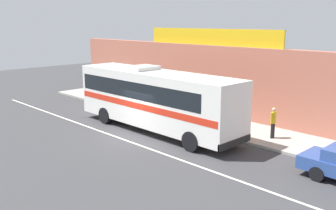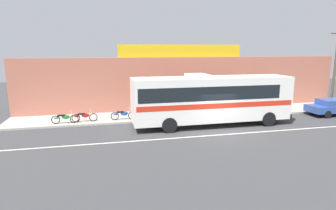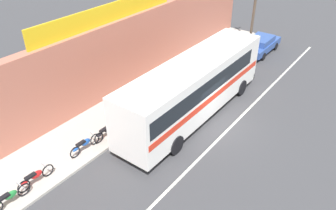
{
  "view_description": "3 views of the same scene",
  "coord_description": "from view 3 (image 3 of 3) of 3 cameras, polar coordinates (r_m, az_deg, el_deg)",
  "views": [
    {
      "loc": [
        15.99,
        -12.9,
        6.39
      ],
      "look_at": [
        -0.0,
        2.7,
        1.4
      ],
      "focal_mm": 40.17,
      "sensor_mm": 36.0,
      "label": 1
    },
    {
      "loc": [
        -7.58,
        -17.08,
        5.49
      ],
      "look_at": [
        -3.2,
        1.84,
        1.61
      ],
      "focal_mm": 29.9,
      "sensor_mm": 36.0,
      "label": 2
    },
    {
      "loc": [
        -14.22,
        -7.16,
        11.33
      ],
      "look_at": [
        -1.31,
        2.51,
        1.04
      ],
      "focal_mm": 35.55,
      "sensor_mm": 36.0,
      "label": 3
    }
  ],
  "objects": [
    {
      "name": "storefront_billboard",
      "position": [
        20.72,
        -10.06,
        15.27
      ],
      "size": [
        11.23,
        0.12,
        1.1
      ],
      "primitive_type": "cube",
      "color": "gold",
      "rests_on": "storefront_facade"
    },
    {
      "name": "sidewalk_slab",
      "position": [
        21.95,
        -3.56,
        1.59
      ],
      "size": [
        30.0,
        3.6,
        0.14
      ],
      "primitive_type": "cube",
      "color": "#A8A399",
      "rests_on": "ground_plane"
    },
    {
      "name": "ground_plane",
      "position": [
        19.54,
        8.25,
        -3.31
      ],
      "size": [
        70.0,
        70.0,
        0.0
      ],
      "primitive_type": "plane",
      "color": "#3A3A3D"
    },
    {
      "name": "intercity_bus",
      "position": [
        19.07,
        4.41,
        3.36
      ],
      "size": [
        11.57,
        2.68,
        3.78
      ],
      "color": "white",
      "rests_on": "ground_plane"
    },
    {
      "name": "motorcycle_purple",
      "position": [
        16.43,
        -21.84,
        -11.34
      ],
      "size": [
        1.88,
        0.56,
        0.94
      ],
      "color": "black",
      "rests_on": "sidewalk_slab"
    },
    {
      "name": "pedestrian_far_left",
      "position": [
        21.08,
        -2.84,
        3.61
      ],
      "size": [
        0.3,
        0.48,
        1.73
      ],
      "color": "black",
      "rests_on": "sidewalk_slab"
    },
    {
      "name": "motorcycle_black",
      "position": [
        15.93,
        -25.6,
        -14.1
      ],
      "size": [
        1.9,
        0.56,
        0.94
      ],
      "color": "black",
      "rests_on": "sidewalk_slab"
    },
    {
      "name": "storefront_facade",
      "position": [
        22.19,
        -8.07,
        8.46
      ],
      "size": [
        30.0,
        0.7,
        4.8
      ],
      "primitive_type": "cube",
      "color": "#B26651",
      "rests_on": "ground_plane"
    },
    {
      "name": "motorcycle_blue",
      "position": [
        17.54,
        -14.14,
        -6.52
      ],
      "size": [
        1.94,
        0.56,
        0.94
      ],
      "color": "black",
      "rests_on": "sidewalk_slab"
    },
    {
      "name": "utility_pole",
      "position": [
        29.64,
        14.78,
        17.02
      ],
      "size": [
        1.6,
        0.22,
        7.28
      ],
      "color": "brown",
      "rests_on": "sidewalk_slab"
    },
    {
      "name": "pedestrian_by_curb",
      "position": [
        25.59,
        5.36,
        8.89
      ],
      "size": [
        0.3,
        0.48,
        1.7
      ],
      "color": "black",
      "rests_on": "sidewalk_slab"
    },
    {
      "name": "motorcycle_orange",
      "position": [
        18.22,
        -10.42,
        -4.32
      ],
      "size": [
        1.92,
        0.56,
        0.94
      ],
      "color": "black",
      "rests_on": "sidewalk_slab"
    },
    {
      "name": "parked_car",
      "position": [
        29.16,
        15.61,
        10.01
      ],
      "size": [
        4.47,
        1.86,
        1.37
      ],
      "color": "#2D4C93",
      "rests_on": "ground_plane"
    },
    {
      "name": "road_center_stripe",
      "position": [
        19.26,
        10.31,
        -4.12
      ],
      "size": [
        30.0,
        0.14,
        0.01
      ],
      "primitive_type": "cube",
      "color": "silver",
      "rests_on": "ground_plane"
    }
  ]
}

